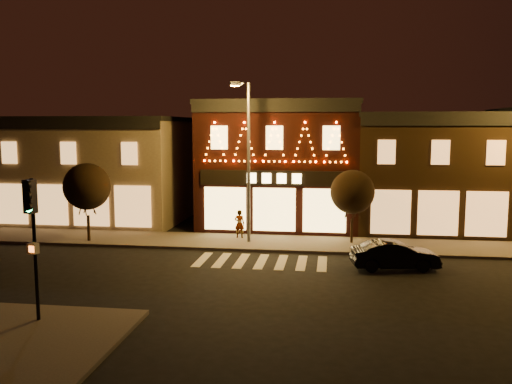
% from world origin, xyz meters
% --- Properties ---
extents(ground, '(120.00, 120.00, 0.00)m').
position_xyz_m(ground, '(0.00, 0.00, 0.00)').
color(ground, black).
rests_on(ground, ground).
extents(sidewalk_far, '(44.00, 4.00, 0.15)m').
position_xyz_m(sidewalk_far, '(2.00, 8.00, 0.07)').
color(sidewalk_far, '#47423D').
rests_on(sidewalk_far, ground).
extents(sidewalk_near, '(7.00, 7.00, 0.15)m').
position_xyz_m(sidewalk_near, '(-6.50, -7.50, 0.07)').
color(sidewalk_near, '#47423D').
rests_on(sidewalk_near, ground).
extents(building_left, '(12.20, 8.28, 7.30)m').
position_xyz_m(building_left, '(-13.00, 13.99, 3.66)').
color(building_left, '#7F6E5A').
rests_on(building_left, ground).
extents(building_pulp, '(10.20, 8.34, 8.30)m').
position_xyz_m(building_pulp, '(0.00, 13.98, 4.16)').
color(building_pulp, black).
rests_on(building_pulp, ground).
extents(building_right_a, '(9.20, 8.28, 7.50)m').
position_xyz_m(building_right_a, '(9.50, 13.99, 3.76)').
color(building_right_a, '#322111').
rests_on(building_right_a, ground).
extents(traffic_signal_near, '(0.40, 0.51, 4.83)m').
position_xyz_m(traffic_signal_near, '(-6.37, -5.60, 3.56)').
color(traffic_signal_near, black).
rests_on(traffic_signal_near, sidewalk_near).
extents(streetlamp_mid, '(0.84, 2.03, 8.90)m').
position_xyz_m(streetlamp_mid, '(-1.29, 7.61, 5.37)').
color(streetlamp_mid, '#59595E').
rests_on(streetlamp_mid, sidewalk_far).
extents(tree_left, '(2.66, 2.66, 4.45)m').
position_xyz_m(tree_left, '(-10.38, 6.88, 3.27)').
color(tree_left, black).
rests_on(tree_left, sidewalk_far).
extents(tree_right, '(2.46, 2.46, 4.11)m').
position_xyz_m(tree_right, '(4.56, 8.41, 3.03)').
color(tree_right, black).
rests_on(tree_right, sidewalk_far).
extents(dark_sedan, '(4.21, 2.03, 1.33)m').
position_xyz_m(dark_sedan, '(6.38, 3.50, 0.67)').
color(dark_sedan, black).
rests_on(dark_sedan, ground).
extents(pedestrian, '(0.63, 0.44, 1.65)m').
position_xyz_m(pedestrian, '(-1.93, 8.89, 0.97)').
color(pedestrian, gray).
rests_on(pedestrian, sidewalk_far).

